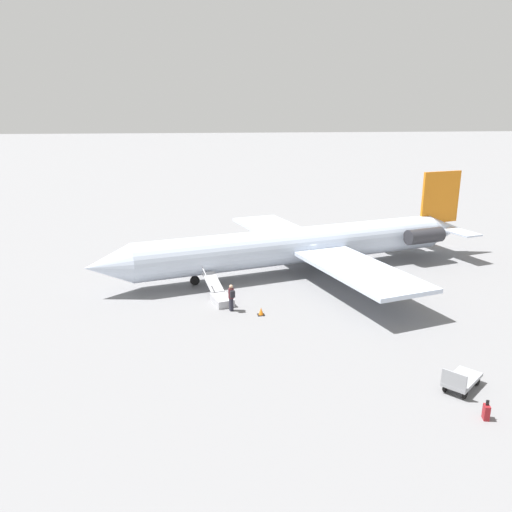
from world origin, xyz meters
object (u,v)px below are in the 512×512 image
suitcase (486,412)px  passenger (231,296)px  luggage_cart (461,380)px  airplane_main (308,244)px  boarding_stairs (220,296)px

suitcase → passenger: bearing=-55.5°
passenger → luggage_cart: passenger is taller
passenger → suitcase: bearing=-159.3°
airplane_main → luggage_cart: bearing=83.6°
luggage_cart → suitcase: (0.23, 2.31, -0.13)m
airplane_main → suitcase: (-2.15, 20.80, -1.86)m
airplane_main → boarding_stairs: size_ratio=7.72×
suitcase → boarding_stairs: bearing=-57.1°
airplane_main → suitcase: size_ratio=36.36×
boarding_stairs → passenger: boarding_stairs is taller
airplane_main → luggage_cart: size_ratio=13.30×
boarding_stairs → passenger: size_ratio=2.38×
boarding_stairs → passenger: bearing=-175.2°
boarding_stairs → luggage_cart: boarding_stairs is taller
boarding_stairs → airplane_main: bearing=-65.7°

